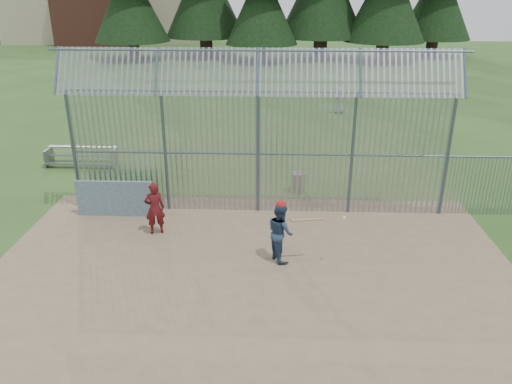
{
  "coord_description": "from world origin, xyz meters",
  "views": [
    {
      "loc": [
        0.57,
        -11.71,
        6.99
      ],
      "look_at": [
        0.0,
        2.0,
        1.3
      ],
      "focal_mm": 35.0,
      "sensor_mm": 36.0,
      "label": 1
    }
  ],
  "objects_px": {
    "dugout_wall": "(115,199)",
    "bleacher": "(81,156)",
    "onlooker": "(155,208)",
    "trash_can": "(298,182)",
    "batter": "(280,232)"
  },
  "relations": [
    {
      "from": "dugout_wall",
      "to": "bleacher",
      "type": "distance_m",
      "value": 5.68
    },
    {
      "from": "trash_can",
      "to": "dugout_wall",
      "type": "bearing_deg",
      "value": -158.94
    },
    {
      "from": "dugout_wall",
      "to": "onlooker",
      "type": "xyz_separation_m",
      "value": [
        1.58,
        -1.18,
        0.21
      ]
    },
    {
      "from": "dugout_wall",
      "to": "bleacher",
      "type": "relative_size",
      "value": 0.83
    },
    {
      "from": "batter",
      "to": "trash_can",
      "type": "bearing_deg",
      "value": -33.38
    },
    {
      "from": "dugout_wall",
      "to": "batter",
      "type": "xyz_separation_m",
      "value": [
        5.33,
        -2.58,
        0.22
      ]
    },
    {
      "from": "onlooker",
      "to": "bleacher",
      "type": "distance_m",
      "value": 7.56
    },
    {
      "from": "batter",
      "to": "bleacher",
      "type": "xyz_separation_m",
      "value": [
        -8.27,
        7.45,
        -0.43
      ]
    },
    {
      "from": "batter",
      "to": "trash_can",
      "type": "relative_size",
      "value": 1.99
    },
    {
      "from": "onlooker",
      "to": "trash_can",
      "type": "xyz_separation_m",
      "value": [
        4.42,
        3.49,
        -0.45
      ]
    },
    {
      "from": "onlooker",
      "to": "bleacher",
      "type": "height_order",
      "value": "onlooker"
    },
    {
      "from": "batter",
      "to": "onlooker",
      "type": "bearing_deg",
      "value": 43.89
    },
    {
      "from": "onlooker",
      "to": "bleacher",
      "type": "xyz_separation_m",
      "value": [
        -4.52,
        6.04,
        -0.42
      ]
    },
    {
      "from": "batter",
      "to": "trash_can",
      "type": "distance_m",
      "value": 4.96
    },
    {
      "from": "dugout_wall",
      "to": "batter",
      "type": "height_order",
      "value": "batter"
    }
  ]
}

